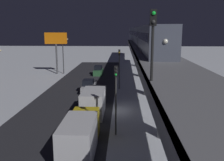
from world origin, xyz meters
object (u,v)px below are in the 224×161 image
Objects in this scene: subway_train at (140,35)px; box_truck at (94,101)px; commercial_billboard at (56,42)px; sedan_green at (98,71)px; delivery_van at (81,134)px; traffic_light_near at (116,90)px; traffic_light_mid at (119,63)px; sedan_silver at (88,87)px; rail_signal at (153,33)px.

box_truck is at bearing 77.43° from subway_train.
commercial_billboard is at bearing 19.29° from subway_train.
subway_train is 17.82× the size of sedan_green.
sedan_green is 34.41m from delivery_van.
sedan_green is at bearing -85.39° from box_truck.
traffic_light_near is 1.00× the size of traffic_light_mid.
sedan_silver is at bearing 67.96° from subway_train.
sedan_green is 0.56× the size of box_truck.
sedan_silver is 0.58× the size of box_truck.
subway_train is 17.15× the size of sedan_silver.
subway_train is at bearing -160.71° from commercial_billboard.
traffic_light_near reaches higher than sedan_silver.
commercial_billboard is (11.09, -35.09, 5.48)m from delivery_van.
sedan_silver is (6.96, -23.14, -8.50)m from rail_signal.
commercial_billboard reaches higher than box_truck.
subway_train is 21.04m from traffic_light_mid.
box_truck reaches higher than sedan_green.
traffic_light_mid is at bearing -90.00° from traffic_light_near.
box_truck is 1.16× the size of traffic_light_near.
traffic_light_mid is at bearing -102.90° from box_truck.
sedan_silver is 0.67× the size of traffic_light_near.
sedan_green is 0.65× the size of traffic_light_mid.
rail_signal is at bearing 109.84° from box_truck.
rail_signal reaches higher than delivery_van.
delivery_van is 1.16× the size of traffic_light_mid.
subway_train is 33.46m from box_truck.
sedan_silver is at bearing -90.00° from sedan_green.
subway_train is 38.87m from traffic_light_near.
box_truck is at bearing 77.10° from traffic_light_mid.
box_truck is 1.00× the size of delivery_van.
traffic_light_mid reaches higher than sedan_silver.
commercial_billboard is (11.09, -25.56, 5.48)m from box_truck.
rail_signal reaches higher than box_truck.
traffic_light_near is at bearing 113.30° from commercial_billboard.
traffic_light_mid is (-2.70, -21.32, 2.85)m from delivery_van.
box_truck is (-2.00, 9.40, 0.55)m from sedan_silver.
sedan_silver is (9.12, 22.53, -7.55)m from subway_train.
commercial_billboard is (13.79, -13.77, 2.63)m from traffic_light_mid.
sedan_silver is 16.89m from traffic_light_near.
traffic_light_mid is at bearing -84.95° from rail_signal.
sedan_green is at bearing -86.67° from delivery_van.
box_truck is 12.43m from traffic_light_mid.
rail_signal is (2.16, 45.67, 0.95)m from subway_train.
delivery_van is at bearing -40.32° from rail_signal.
sedan_silver is at bearing 119.36° from commercial_billboard.
traffic_light_mid is at bearing 26.94° from sedan_silver.
traffic_light_mid is (-4.70, -2.39, 3.40)m from sedan_silver.
subway_train is at bearing -102.38° from traffic_light_mid.
subway_train reaches higher than traffic_light_near.
traffic_light_mid reaches higher than sedan_green.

